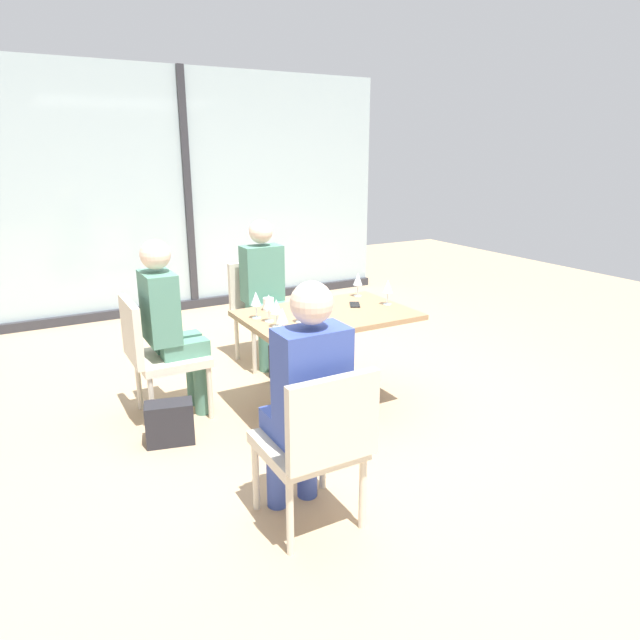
{
  "coord_description": "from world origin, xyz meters",
  "views": [
    {
      "loc": [
        -1.89,
        -3.27,
        1.82
      ],
      "look_at": [
        0.0,
        0.1,
        0.65
      ],
      "focal_mm": 31.63,
      "sensor_mm": 36.0,
      "label": 1
    }
  ],
  "objects_px": {
    "wine_glass_4": "(300,303)",
    "chair_near_window": "(261,306)",
    "wine_glass_1": "(358,280)",
    "wine_glass_5": "(388,287)",
    "chair_front_left": "(317,440)",
    "handbag_0": "(289,361)",
    "handbag_1": "(170,423)",
    "chair_far_left": "(156,351)",
    "wine_glass_6": "(276,307)",
    "wine_glass_0": "(269,302)",
    "wine_glass_3": "(282,316)",
    "dining_table_main": "(327,341)",
    "wine_glass_2": "(256,299)",
    "person_near_window": "(265,286)",
    "person_front_left": "(306,392)",
    "coffee_cup": "(268,304)",
    "cell_phone_on_table": "(355,305)",
    "person_far_left": "(170,320)"
  },
  "relations": [
    {
      "from": "person_near_window",
      "to": "wine_glass_3",
      "type": "height_order",
      "value": "person_near_window"
    },
    {
      "from": "chair_far_left",
      "to": "wine_glass_0",
      "type": "bearing_deg",
      "value": -34.59
    },
    {
      "from": "wine_glass_0",
      "to": "coffee_cup",
      "type": "distance_m",
      "value": 0.28
    },
    {
      "from": "cell_phone_on_table",
      "to": "handbag_1",
      "type": "relative_size",
      "value": 0.48
    },
    {
      "from": "wine_glass_0",
      "to": "wine_glass_5",
      "type": "distance_m",
      "value": 0.94
    },
    {
      "from": "handbag_0",
      "to": "chair_far_left",
      "type": "bearing_deg",
      "value": -170.88
    },
    {
      "from": "person_front_left",
      "to": "wine_glass_2",
      "type": "bearing_deg",
      "value": 78.19
    },
    {
      "from": "person_near_window",
      "to": "coffee_cup",
      "type": "xyz_separation_m",
      "value": [
        -0.33,
        -0.8,
        0.08
      ]
    },
    {
      "from": "person_front_left",
      "to": "handbag_0",
      "type": "height_order",
      "value": "person_front_left"
    },
    {
      "from": "chair_front_left",
      "to": "cell_phone_on_table",
      "type": "height_order",
      "value": "chair_front_left"
    },
    {
      "from": "dining_table_main",
      "to": "wine_glass_3",
      "type": "relative_size",
      "value": 6.32
    },
    {
      "from": "dining_table_main",
      "to": "chair_front_left",
      "type": "distance_m",
      "value": 1.38
    },
    {
      "from": "dining_table_main",
      "to": "handbag_1",
      "type": "relative_size",
      "value": 3.9
    },
    {
      "from": "dining_table_main",
      "to": "handbag_1",
      "type": "bearing_deg",
      "value": 177.34
    },
    {
      "from": "dining_table_main",
      "to": "coffee_cup",
      "type": "height_order",
      "value": "coffee_cup"
    },
    {
      "from": "dining_table_main",
      "to": "handbag_1",
      "type": "distance_m",
      "value": 1.2
    },
    {
      "from": "person_near_window",
      "to": "wine_glass_6",
      "type": "xyz_separation_m",
      "value": [
        -0.45,
        -1.19,
        0.16
      ]
    },
    {
      "from": "person_near_window",
      "to": "chair_near_window",
      "type": "bearing_deg",
      "value": 90.0
    },
    {
      "from": "person_front_left",
      "to": "wine_glass_3",
      "type": "xyz_separation_m",
      "value": [
        0.23,
        0.73,
        0.16
      ]
    },
    {
      "from": "person_front_left",
      "to": "chair_front_left",
      "type": "bearing_deg",
      "value": -90.0
    },
    {
      "from": "wine_glass_1",
      "to": "wine_glass_5",
      "type": "relative_size",
      "value": 1.0
    },
    {
      "from": "dining_table_main",
      "to": "wine_glass_4",
      "type": "height_order",
      "value": "wine_glass_4"
    },
    {
      "from": "chair_far_left",
      "to": "wine_glass_6",
      "type": "distance_m",
      "value": 0.95
    },
    {
      "from": "wine_glass_4",
      "to": "chair_near_window",
      "type": "bearing_deg",
      "value": 78.25
    },
    {
      "from": "wine_glass_3",
      "to": "wine_glass_6",
      "type": "xyz_separation_m",
      "value": [
        0.05,
        0.2,
        0.0
      ]
    },
    {
      "from": "dining_table_main",
      "to": "wine_glass_2",
      "type": "height_order",
      "value": "wine_glass_2"
    },
    {
      "from": "wine_glass_5",
      "to": "chair_near_window",
      "type": "bearing_deg",
      "value": 112.54
    },
    {
      "from": "wine_glass_1",
      "to": "chair_front_left",
      "type": "bearing_deg",
      "value": -128.76
    },
    {
      "from": "person_front_left",
      "to": "wine_glass_5",
      "type": "relative_size",
      "value": 6.81
    },
    {
      "from": "wine_glass_1",
      "to": "handbag_1",
      "type": "height_order",
      "value": "wine_glass_1"
    },
    {
      "from": "wine_glass_2",
      "to": "wine_glass_6",
      "type": "distance_m",
      "value": 0.25
    },
    {
      "from": "person_front_left",
      "to": "wine_glass_5",
      "type": "height_order",
      "value": "person_front_left"
    },
    {
      "from": "person_far_left",
      "to": "wine_glass_5",
      "type": "relative_size",
      "value": 6.81
    },
    {
      "from": "dining_table_main",
      "to": "person_far_left",
      "type": "bearing_deg",
      "value": 155.01
    },
    {
      "from": "chair_far_left",
      "to": "wine_glass_6",
      "type": "relative_size",
      "value": 4.7
    },
    {
      "from": "handbag_0",
      "to": "handbag_1",
      "type": "height_order",
      "value": "same"
    },
    {
      "from": "handbag_1",
      "to": "coffee_cup",
      "type": "bearing_deg",
      "value": 28.3
    },
    {
      "from": "person_front_left",
      "to": "coffee_cup",
      "type": "bearing_deg",
      "value": 73.18
    },
    {
      "from": "wine_glass_1",
      "to": "handbag_0",
      "type": "xyz_separation_m",
      "value": [
        -0.41,
        0.39,
        -0.72
      ]
    },
    {
      "from": "chair_near_window",
      "to": "wine_glass_2",
      "type": "height_order",
      "value": "wine_glass_2"
    },
    {
      "from": "chair_near_window",
      "to": "handbag_1",
      "type": "xyz_separation_m",
      "value": [
        -1.13,
        -1.12,
        -0.36
      ]
    },
    {
      "from": "coffee_cup",
      "to": "wine_glass_4",
      "type": "bearing_deg",
      "value": -79.76
    },
    {
      "from": "wine_glass_1",
      "to": "wine_glass_6",
      "type": "bearing_deg",
      "value": -155.03
    },
    {
      "from": "wine_glass_5",
      "to": "wine_glass_4",
      "type": "bearing_deg",
      "value": -174.07
    },
    {
      "from": "person_near_window",
      "to": "wine_glass_2",
      "type": "distance_m",
      "value": 1.07
    },
    {
      "from": "wine_glass_1",
      "to": "wine_glass_5",
      "type": "bearing_deg",
      "value": -79.36
    },
    {
      "from": "wine_glass_3",
      "to": "wine_glass_5",
      "type": "bearing_deg",
      "value": 16.75
    },
    {
      "from": "person_front_left",
      "to": "wine_glass_5",
      "type": "xyz_separation_m",
      "value": [
        1.22,
        1.03,
        0.16
      ]
    },
    {
      "from": "chair_far_left",
      "to": "wine_glass_4",
      "type": "relative_size",
      "value": 4.7
    },
    {
      "from": "wine_glass_0",
      "to": "chair_front_left",
      "type": "bearing_deg",
      "value": -103.85
    }
  ]
}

